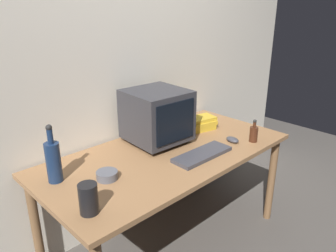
% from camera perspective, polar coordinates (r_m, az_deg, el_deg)
% --- Properties ---
extents(ground_plane, '(6.00, 6.00, 0.00)m').
position_cam_1_polar(ground_plane, '(2.56, 0.00, -19.39)').
color(ground_plane, '#56514C').
extents(back_wall, '(4.00, 0.08, 2.50)m').
position_cam_1_polar(back_wall, '(2.35, -8.14, 10.69)').
color(back_wall, silver).
rests_on(back_wall, ground).
extents(desk, '(1.69, 0.82, 0.73)m').
position_cam_1_polar(desk, '(2.20, 0.00, -6.31)').
color(desk, '#9E7047').
rests_on(desk, ground).
extents(crt_monitor, '(0.40, 0.41, 0.37)m').
position_cam_1_polar(crt_monitor, '(2.24, -1.95, 1.76)').
color(crt_monitor, '#333338').
rests_on(crt_monitor, desk).
extents(keyboard, '(0.42, 0.16, 0.02)m').
position_cam_1_polar(keyboard, '(2.11, 5.94, -4.90)').
color(keyboard, '#3F3F47').
rests_on(keyboard, desk).
extents(computer_mouse, '(0.07, 0.11, 0.04)m').
position_cam_1_polar(computer_mouse, '(2.34, 11.08, -2.33)').
color(computer_mouse, '#3F3F47').
rests_on(computer_mouse, desk).
extents(bottle_tall, '(0.08, 0.08, 0.33)m').
position_cam_1_polar(bottle_tall, '(1.88, -19.21, -5.65)').
color(bottle_tall, navy).
rests_on(bottle_tall, desk).
extents(bottle_short, '(0.06, 0.06, 0.16)m').
position_cam_1_polar(bottle_short, '(2.37, 14.59, -1.25)').
color(bottle_short, '#472314').
rests_on(bottle_short, desk).
extents(book_stack, '(0.27, 0.20, 0.09)m').
position_cam_1_polar(book_stack, '(2.53, 5.46, 0.46)').
color(book_stack, gold).
rests_on(book_stack, desk).
extents(cd_spindle, '(0.12, 0.12, 0.04)m').
position_cam_1_polar(cd_spindle, '(1.87, -10.49, -8.36)').
color(cd_spindle, '#595B66').
rests_on(cd_spindle, desk).
extents(metal_canister, '(0.09, 0.09, 0.15)m').
position_cam_1_polar(metal_canister, '(1.59, -13.58, -12.13)').
color(metal_canister, black).
rests_on(metal_canister, desk).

